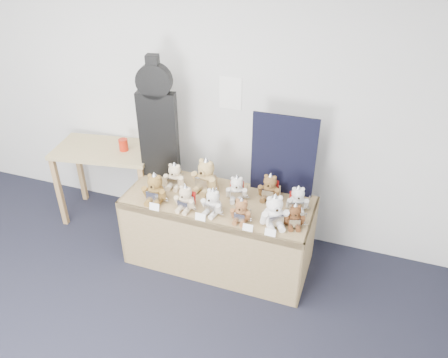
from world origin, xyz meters
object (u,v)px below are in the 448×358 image
(display_table, at_px, (216,218))
(teddy_front_left, at_px, (186,199))
(teddy_front_far_right, at_px, (274,212))
(teddy_front_far_left, at_px, (155,189))
(teddy_back_left, at_px, (175,176))
(guitar_case, at_px, (158,120))
(red_cup, at_px, (123,145))
(teddy_back_right, at_px, (270,188))
(teddy_front_centre, at_px, (213,203))
(teddy_back_centre_left, at_px, (206,176))
(teddy_front_end, at_px, (295,217))
(side_table, at_px, (106,159))
(teddy_back_end, at_px, (297,200))
(teddy_back_centre_right, at_px, (237,189))
(teddy_front_right, at_px, (241,211))

(display_table, relative_size, teddy_front_left, 6.52)
(display_table, bearing_deg, teddy_front_left, -144.72)
(teddy_front_left, bearing_deg, teddy_front_far_right, 7.21)
(teddy_front_far_left, height_order, teddy_back_left, teddy_front_far_left)
(guitar_case, distance_m, red_cup, 0.59)
(guitar_case, height_order, teddy_back_left, guitar_case)
(teddy_front_far_right, height_order, teddy_back_right, teddy_front_far_right)
(teddy_front_centre, bearing_deg, teddy_back_right, 54.85)
(teddy_back_centre_left, bearing_deg, teddy_front_end, -3.78)
(teddy_front_left, relative_size, teddy_back_left, 0.96)
(display_table, relative_size, side_table, 1.56)
(red_cup, distance_m, teddy_back_end, 1.80)
(side_table, distance_m, teddy_back_end, 2.00)
(teddy_front_far_left, xyz_separation_m, teddy_back_centre_left, (0.34, 0.31, 0.02))
(teddy_back_end, bearing_deg, guitar_case, 156.09)
(guitar_case, relative_size, teddy_front_centre, 4.38)
(teddy_back_centre_right, bearing_deg, teddy_front_far_right, -47.93)
(guitar_case, bearing_deg, teddy_back_centre_right, -22.75)
(side_table, bearing_deg, teddy_back_left, -23.47)
(teddy_back_centre_left, xyz_separation_m, teddy_back_centre_right, (0.31, -0.05, -0.04))
(teddy_front_right, xyz_separation_m, teddy_back_centre_left, (-0.44, 0.34, 0.04))
(teddy_front_far_left, relative_size, teddy_front_right, 1.28)
(teddy_front_far_left, bearing_deg, teddy_back_end, 10.71)
(display_table, bearing_deg, teddy_back_right, 30.65)
(display_table, distance_m, teddy_front_far_left, 0.59)
(teddy_front_left, bearing_deg, side_table, 159.96)
(teddy_front_left, distance_m, teddy_back_centre_left, 0.34)
(side_table, distance_m, teddy_front_centre, 1.43)
(teddy_front_end, bearing_deg, teddy_back_right, 115.82)
(teddy_back_centre_right, bearing_deg, teddy_back_end, -13.98)
(teddy_front_far_left, bearing_deg, teddy_front_left, -6.69)
(teddy_front_left, relative_size, teddy_back_right, 0.95)
(teddy_front_end, bearing_deg, teddy_back_centre_right, 142.79)
(red_cup, relative_size, teddy_back_centre_left, 0.34)
(teddy_front_centre, bearing_deg, teddy_front_far_right, 12.73)
(red_cup, height_order, teddy_front_left, red_cup)
(teddy_front_centre, xyz_separation_m, teddy_back_right, (0.39, 0.37, 0.00))
(red_cup, relative_size, teddy_front_left, 0.47)
(side_table, distance_m, teddy_back_right, 1.74)
(red_cup, distance_m, teddy_back_left, 0.71)
(teddy_front_far_right, relative_size, teddy_back_centre_left, 0.90)
(display_table, bearing_deg, teddy_back_end, 12.84)
(display_table, xyz_separation_m, teddy_front_centre, (0.02, -0.13, 0.25))
(guitar_case, distance_m, teddy_back_left, 0.53)
(guitar_case, distance_m, teddy_front_right, 1.14)
(red_cup, bearing_deg, teddy_back_left, -20.47)
(red_cup, relative_size, teddy_front_end, 0.52)
(teddy_back_left, bearing_deg, side_table, 162.44)
(teddy_back_left, bearing_deg, teddy_front_far_left, -105.73)
(side_table, distance_m, teddy_front_left, 1.22)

